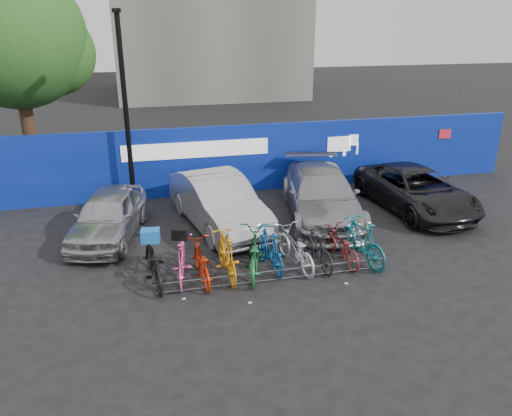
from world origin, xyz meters
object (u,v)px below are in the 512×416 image
object	(u,v)px
bike_rack	(275,275)
bike_6	(295,248)
bike_2	(201,262)
bike_5	(270,249)
car_0	(108,216)
car_2	(322,195)
bike_9	(361,241)
bike_8	(341,246)
bike_0	(153,262)
tree	(21,40)
bike_3	(227,255)
lamppost	(125,107)
bike_4	(254,253)
bike_7	(318,248)
bike_1	(182,259)
car_1	(218,202)
car_3	(416,190)

from	to	relation	value
bike_rack	bike_6	world-z (taller)	bike_6
bike_2	bike_5	size ratio (longest dim) A/B	1.04
car_0	car_2	world-z (taller)	car_2
bike_9	bike_8	bearing A→B (deg)	-23.76
bike_rack	bike_0	size ratio (longest dim) A/B	2.78
tree	car_0	xyz separation A→B (m)	(2.87, -7.13, -4.40)
car_0	bike_3	distance (m)	4.14
lamppost	bike_4	xyz separation A→B (m)	(2.79, -5.50, -2.73)
bike_rack	bike_5	size ratio (longest dim) A/B	3.23
tree	bike_7	xyz separation A→B (m)	(8.00, -10.16, -4.56)
car_0	bike_3	xyz separation A→B (m)	(2.83, -3.02, -0.11)
bike_6	bike_9	world-z (taller)	bike_9
bike_2	bike_0	bearing A→B (deg)	-11.50
bike_1	bike_8	xyz separation A→B (m)	(4.01, -0.02, -0.09)
tree	bike_6	bearing A→B (deg)	-53.47
car_2	bike_1	distance (m)	5.46
lamppost	car_1	distance (m)	4.25
car_3	bike_2	world-z (taller)	car_3
car_3	bike_3	size ratio (longest dim) A/B	2.58
bike_0	car_0	bearing A→B (deg)	-76.26
bike_5	bike_9	bearing A→B (deg)	168.64
car_0	bike_2	bearing A→B (deg)	-39.92
car_1	car_2	size ratio (longest dim) A/B	0.91
lamppost	bike_5	world-z (taller)	lamppost
car_1	bike_8	world-z (taller)	car_1
car_1	bike_7	xyz separation A→B (m)	(1.97, -3.09, -0.27)
tree	bike_4	size ratio (longest dim) A/B	3.76
bike_4	car_2	bearing A→B (deg)	-118.42
bike_2	bike_9	xyz separation A→B (m)	(4.08, -0.00, 0.12)
bike_5	bike_8	world-z (taller)	bike_5
bike_0	bike_8	distance (m)	4.68
bike_8	bike_rack	bearing A→B (deg)	9.88
car_3	bike_7	distance (m)	5.37
car_2	bike_1	xyz separation A→B (m)	(-4.59, -2.96, -0.21)
car_2	bike_4	distance (m)	4.20
bike_3	bike_rack	bearing A→B (deg)	151.91
bike_9	bike_0	bearing A→B (deg)	-12.99
car_0	bike_5	size ratio (longest dim) A/B	2.27
bike_0	bike_2	bearing A→B (deg)	164.74
bike_4	bike_8	bearing A→B (deg)	-163.33
car_2	lamppost	bearing A→B (deg)	167.65
bike_2	bike_9	distance (m)	4.08
tree	car_3	size ratio (longest dim) A/B	1.61
tree	car_1	size ratio (longest dim) A/B	1.65
bike_2	bike_9	bearing A→B (deg)	176.80
bike_6	bike_0	bearing A→B (deg)	-10.30
bike_1	bike_9	bearing A→B (deg)	-173.37
car_0	bike_5	bearing A→B (deg)	-21.52
bike_7	bike_6	bearing A→B (deg)	-17.30
car_0	bike_8	bearing A→B (deg)	-12.75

